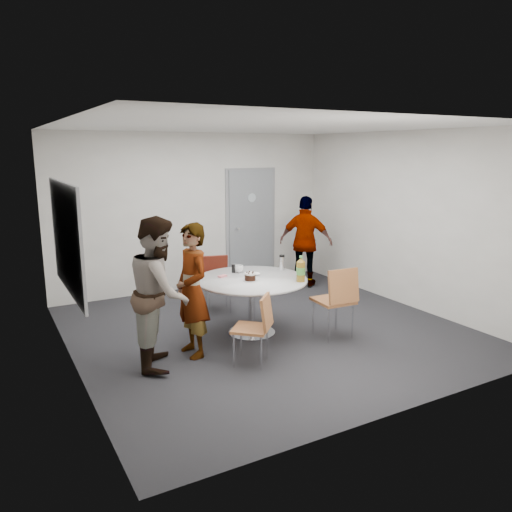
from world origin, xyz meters
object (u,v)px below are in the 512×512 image
chair_near_left (258,323)px  person_left (160,292)px  whiteboard (67,238)px  chair_far (217,278)px  table (254,286)px  chair_near_right (338,295)px  person_right (306,242)px  person_main (192,290)px  door (251,226)px

chair_near_left → person_left: (-0.96, 0.54, 0.36)m
whiteboard → chair_far: (2.24, 0.95, -0.95)m
table → chair_near_right: (0.85, -0.68, -0.08)m
whiteboard → person_right: bearing=18.4°
whiteboard → person_left: 1.19m
whiteboard → person_right: whiteboard is taller
whiteboard → chair_near_right: bearing=-16.5°
person_right → chair_near_right: bearing=112.9°
person_main → door: bearing=137.1°
chair_far → person_left: 2.09m
door → person_main: (-2.29, -2.77, -0.23)m
door → chair_far: (-1.32, -1.33, -0.52)m
whiteboard → table: bearing=-6.0°
person_right → person_left: bearing=78.8°
table → chair_near_left: 0.99m
chair_near_right → person_left: person_left is taller
chair_near_left → person_left: person_left is taller
person_main → chair_near_right: bearing=73.5°
door → chair_far: bearing=-134.6°
chair_near_right → person_left: size_ratio=0.56×
table → chair_near_right: 1.09m
table → chair_near_left: (-0.44, -0.87, -0.17)m
chair_near_left → person_left: 1.16m
door → person_left: 3.93m
whiteboard → chair_near_right: whiteboard is taller
chair_far → person_right: bearing=-152.2°
chair_near_left → person_left: bearing=103.3°
whiteboard → chair_near_left: size_ratio=2.32×
whiteboard → person_right: 4.46m
table → person_right: (1.94, 1.63, 0.15)m
door → person_left: size_ratio=1.24×
person_right → table: bearing=88.3°
chair_near_right → chair_far: 2.05m
table → chair_near_right: bearing=-38.8°
door → person_right: size_ratio=1.31×
table → chair_far: 1.20m
whiteboard → door: bearing=32.7°
whiteboard → chair_near_right: size_ratio=1.99×
person_main → person_right: size_ratio=0.98×
person_left → whiteboard: bearing=77.6°
door → whiteboard: bearing=-147.3°
door → table: door is taller
chair_near_right → person_left: (-2.24, 0.35, 0.27)m
person_main → person_left: size_ratio=0.93×
person_left → person_right: (3.34, 1.96, -0.04)m
person_left → person_right: 3.87m
whiteboard → person_main: whiteboard is taller
person_left → chair_near_left: bearing=-98.2°
chair_far → person_right: 2.02m
person_main → person_right: person_right is taller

